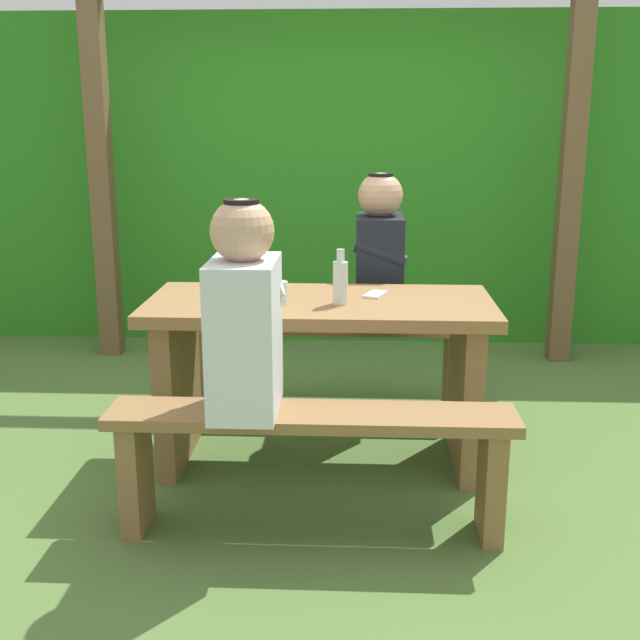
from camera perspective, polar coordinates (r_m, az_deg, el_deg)
ground_plane at (r=3.44m, az=0.00°, el=-10.01°), size 12.00×12.00×0.00m
hedge_backdrop at (r=5.43m, az=1.19°, el=10.18°), size 6.40×0.84×2.04m
pergola_post_left at (r=4.90m, az=-15.40°, el=9.54°), size 0.12×0.12×2.10m
pergola_post_right at (r=4.82m, az=17.53°, el=9.31°), size 0.12×0.12×2.10m
picnic_table at (r=3.27m, az=0.00°, el=-2.31°), size 1.40×0.64×0.70m
bench_near at (r=2.76m, az=-0.61°, el=-9.06°), size 1.40×0.24×0.45m
bench_far at (r=3.89m, az=0.43°, el=-2.00°), size 1.40×0.24×0.45m
person_white_shirt at (r=2.64m, az=-5.45°, el=0.31°), size 0.25×0.35×0.72m
person_black_coat at (r=3.78m, az=4.28°, el=4.64°), size 0.25×0.35×0.72m
drinking_glass at (r=3.14m, az=-2.94°, el=1.97°), size 0.07×0.07×0.09m
bottle_left at (r=3.13m, az=1.47°, el=2.83°), size 0.06×0.06×0.22m
cell_phone at (r=3.30m, az=4.00°, el=1.86°), size 0.11×0.16×0.01m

